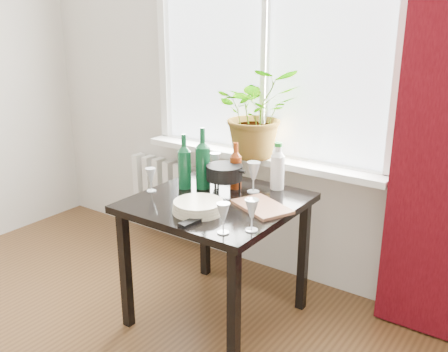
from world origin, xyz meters
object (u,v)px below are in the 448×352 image
Objects in this scene: wineglass_far_right at (252,215)px; cutting_board at (262,207)px; cleaning_bottle at (278,166)px; wineglass_front_right at (223,218)px; wine_bottle_left at (184,161)px; fondue_pot at (224,179)px; table at (217,215)px; radiator at (175,197)px; potted_plant at (257,113)px; wineglass_back_left at (215,165)px; bottle_amber at (236,165)px; wineglass_back_center at (254,177)px; tv_remote at (194,221)px; wine_bottle_right at (203,158)px; plate_stack at (198,207)px; wineglass_front_left at (151,180)px.

cutting_board is at bearing 111.58° from wineglass_far_right.
wineglass_front_right is (0.10, -0.68, -0.06)m from cleaning_bottle.
fondue_pot is (0.23, 0.07, -0.08)m from wine_bottle_left.
cutting_board is at bearing 6.65° from table.
potted_plant is (0.77, -0.08, 0.75)m from radiator.
wine_bottle_left reaches higher than cleaning_bottle.
radiator is at bearing 152.28° from wineglass_back_left.
wineglass_back_center is at bearing 1.22° from bottle_amber.
fondue_pot reaches higher than tv_remote.
bottle_amber is 0.24m from wineglass_back_left.
radiator is 2.87× the size of cleaning_bottle.
wine_bottle_right is (-0.10, -0.44, -0.20)m from potted_plant.
plate_stack is (0.21, -0.31, -0.15)m from wine_bottle_right.
tv_remote is (0.36, -0.37, -0.15)m from wine_bottle_left.
plate_stack is (0.41, -0.09, -0.04)m from wineglass_front_left.
bottle_amber is 1.05× the size of plate_stack.
wine_bottle_right is at bearing 170.05° from cutting_board.
plate_stack is 1.61× the size of tv_remote.
plate_stack is (0.11, -0.75, -0.36)m from potted_plant.
wineglass_back_left is (-0.21, 0.09, -0.06)m from bottle_amber.
potted_plant is at bearing 70.06° from wine_bottle_left.
wine_bottle_left is 1.77× the size of wineglass_back_center.
wineglass_back_left reaches higher than plate_stack.
bottle_amber is 0.37m from cutting_board.
wineglass_front_left reaches higher than cutting_board.
table is at bearing 98.50° from plate_stack.
radiator is at bearing 153.35° from bottle_amber.
tv_remote is at bearing -45.24° from radiator.
table is 0.43m from wineglass_front_left.
radiator is 4.95× the size of wineglass_back_left.
wineglass_back_center is 0.59m from wineglass_front_left.
wine_bottle_left reaches higher than wineglass_back_left.
wine_bottle_left is at bearing 156.00° from wineglass_far_right.
wineglass_front_left is (-0.15, -0.42, -0.01)m from wineglass_back_left.
wineglass_far_right is (0.40, -0.45, -0.06)m from bottle_amber.
cutting_board is at bearing -74.61° from cleaning_bottle.
wine_bottle_right is 2.26× the size of wineglass_back_left.
wine_bottle_left is 1.96× the size of tv_remote.
wineglass_back_left is at bearing 151.40° from fondue_pot.
wineglass_front_left reaches higher than plate_stack.
table is 0.29m from cutting_board.
wine_bottle_left is 0.22m from wineglass_front_left.
wineglass_front_left is (-0.21, -0.22, -0.11)m from wine_bottle_right.
fondue_pot is (-0.32, 0.46, 0.00)m from wineglass_front_right.
tv_remote is at bearing -61.62° from plate_stack.
plate_stack is 1.13× the size of fondue_pot.
potted_plant is 3.50× the size of wineglass_far_right.
wineglass_back_left is (-0.23, 0.30, 0.17)m from table.
wineglass_front_right is 1.07× the size of wineglass_front_left.
cleaning_bottle is 1.72× the size of wineglass_back_left.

